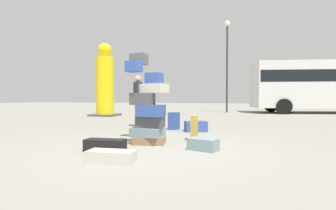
% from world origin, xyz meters
% --- Properties ---
extents(ground_plane, '(80.00, 80.00, 0.00)m').
position_xyz_m(ground_plane, '(0.00, 0.00, 0.00)').
color(ground_plane, gray).
extents(suitcase_tower, '(0.91, 0.87, 1.94)m').
position_xyz_m(suitcase_tower, '(-0.22, 0.35, 0.72)').
color(suitcase_tower, olive).
rests_on(suitcase_tower, ground).
extents(suitcase_cream_foreground_near, '(0.74, 0.36, 0.18)m').
position_xyz_m(suitcase_cream_foreground_near, '(-0.18, -1.30, 0.09)').
color(suitcase_cream_foreground_near, beige).
rests_on(suitcase_cream_foreground_near, ground).
extents(suitcase_navy_foreground_far, '(0.32, 0.38, 0.52)m').
position_xyz_m(suitcase_navy_foreground_far, '(-0.32, 2.80, 0.26)').
color(suitcase_navy_foreground_far, '#334F99').
rests_on(suitcase_navy_foreground_far, ground).
extents(suitcase_navy_behind_tower, '(0.72, 0.62, 0.29)m').
position_xyz_m(suitcase_navy_behind_tower, '(0.39, 2.55, 0.15)').
color(suitcase_navy_behind_tower, '#334F99').
rests_on(suitcase_navy_behind_tower, ground).
extents(suitcase_black_right_side, '(0.75, 0.34, 0.22)m').
position_xyz_m(suitcase_black_right_side, '(-0.68, -0.62, 0.11)').
color(suitcase_black_right_side, black).
rests_on(suitcase_black_right_side, ground).
extents(suitcase_tan_upright_blue, '(0.22, 0.34, 0.57)m').
position_xyz_m(suitcase_tan_upright_blue, '(0.64, 0.99, 0.28)').
color(suitcase_tan_upright_blue, '#B28C33').
rests_on(suitcase_tan_upright_blue, ground).
extents(suitcase_slate_left_side, '(0.59, 0.45, 0.22)m').
position_xyz_m(suitcase_slate_left_side, '(1.00, -0.04, 0.11)').
color(suitcase_slate_left_side, gray).
rests_on(suitcase_slate_left_side, ground).
extents(person_bearded_onlooker, '(0.30, 0.32, 1.69)m').
position_xyz_m(person_bearded_onlooker, '(-1.61, 3.11, 1.00)').
color(person_bearded_onlooker, black).
rests_on(person_bearded_onlooker, ground).
extents(person_tourist_with_camera, '(0.30, 0.30, 1.61)m').
position_xyz_m(person_tourist_with_camera, '(-2.10, 5.44, 0.97)').
color(person_tourist_with_camera, brown).
rests_on(person_tourist_with_camera, ground).
extents(yellow_dummy_statue, '(1.30, 1.30, 3.82)m').
position_xyz_m(yellow_dummy_statue, '(-5.31, 7.45, 1.70)').
color(yellow_dummy_statue, yellow).
rests_on(yellow_dummy_statue, ground).
extents(parked_bus, '(8.46, 4.02, 3.15)m').
position_xyz_m(parked_bus, '(6.30, 13.40, 1.83)').
color(parked_bus, silver).
rests_on(parked_bus, ground).
extents(lamp_post, '(0.36, 0.36, 5.95)m').
position_xyz_m(lamp_post, '(0.63, 12.63, 3.90)').
color(lamp_post, '#333338').
rests_on(lamp_post, ground).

